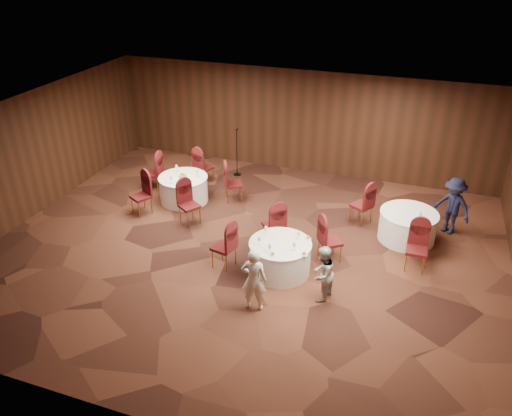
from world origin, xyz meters
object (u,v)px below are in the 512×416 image
(table_right, at_px, (407,226))
(mic_stand, at_px, (237,162))
(woman_a, at_px, (254,280))
(man_c, at_px, (452,206))
(table_left, at_px, (184,189))
(woman_b, at_px, (322,274))
(table_main, at_px, (280,257))

(table_right, distance_m, mic_stand, 5.75)
(table_right, xyz_separation_m, woman_a, (-2.70, -3.72, 0.33))
(woman_a, distance_m, man_c, 5.74)
(table_left, relative_size, woman_b, 1.10)
(table_right, relative_size, mic_stand, 0.93)
(woman_b, distance_m, man_c, 4.43)
(woman_b, bearing_deg, woman_a, -45.74)
(woman_a, bearing_deg, table_right, -132.62)
(table_main, distance_m, man_c, 4.68)
(mic_stand, height_order, woman_a, mic_stand)
(table_main, xyz_separation_m, man_c, (3.55, 3.03, 0.37))
(table_left, bearing_deg, mic_stand, 69.51)
(table_right, bearing_deg, mic_stand, 158.00)
(table_main, distance_m, woman_a, 1.43)
(table_left, relative_size, table_right, 0.98)
(table_main, xyz_separation_m, woman_a, (-0.13, -1.39, 0.33))
(woman_b, relative_size, man_c, 0.83)
(mic_stand, relative_size, man_c, 1.01)
(table_right, relative_size, woman_b, 1.13)
(woman_a, bearing_deg, mic_stand, -72.52)
(table_main, xyz_separation_m, table_left, (-3.55, 2.36, -0.00))
(table_left, distance_m, mic_stand, 2.27)
(table_left, height_order, mic_stand, mic_stand)
(woman_a, bearing_deg, table_left, -54.23)
(table_left, xyz_separation_m, woman_a, (3.42, -3.75, 0.33))
(woman_b, height_order, man_c, man_c)
(table_main, distance_m, table_left, 4.26)
(mic_stand, bearing_deg, table_left, -110.49)
(mic_stand, distance_m, man_c, 6.48)
(woman_b, bearing_deg, table_main, -107.86)
(table_left, bearing_deg, table_main, -33.64)
(woman_b, bearing_deg, table_left, -110.02)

